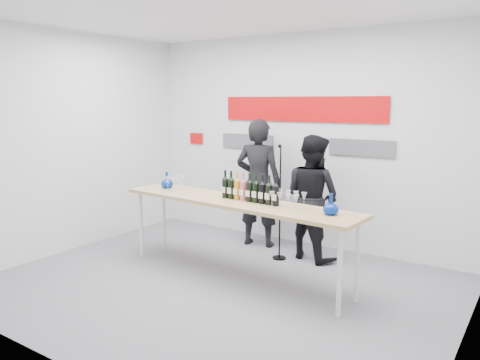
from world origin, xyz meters
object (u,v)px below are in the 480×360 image
Objects in this scene: presenter_right at (312,197)px; mic_stand at (280,225)px; presenter_left at (258,183)px; tasting_table at (235,206)px.

presenter_right reaches higher than mic_stand.
presenter_left is at bearing 128.21° from mic_stand.
presenter_left reaches higher than presenter_right.
mic_stand is (0.13, 0.84, -0.39)m from tasting_table.
presenter_right is at bearing 72.10° from tasting_table.
presenter_right is 1.08× the size of mic_stand.
presenter_left is 0.80m from mic_stand.
tasting_table is at bearing 97.42° from presenter_left.
tasting_table is at bearing 84.04° from presenter_right.
presenter_right is at bearing 22.55° from mic_stand.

